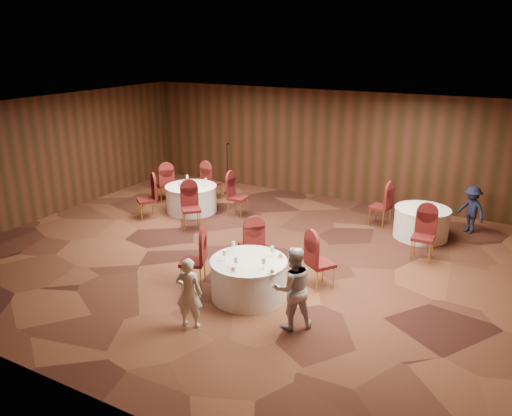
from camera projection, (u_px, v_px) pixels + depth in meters
The scene contains 15 objects.
ground at pixel (244, 256), 11.14m from camera, with size 12.00×12.00×0.00m, color black.
room_shell at pixel (243, 170), 10.50m from camera, with size 12.00×12.00×12.00m.
table_main at pixel (249, 278), 9.28m from camera, with size 1.43×1.43×0.74m.
table_left at pixel (191, 198), 13.87m from camera, with size 1.42×1.42×0.74m.
table_right at pixel (421, 223), 12.06m from camera, with size 1.31×1.31×0.74m.
chairs_main at pixel (254, 256), 9.90m from camera, with size 2.92×1.93×1.00m.
chairs_left at pixel (190, 194), 13.83m from camera, with size 3.16×2.92×1.00m.
chairs_right at pixel (400, 221), 11.83m from camera, with size 1.95×2.18×1.00m.
tabletop_main at pixel (253, 259), 8.98m from camera, with size 1.17×1.07×0.22m.
tabletop_left at pixel (191, 183), 13.73m from camera, with size 0.75×0.78×0.22m.
tabletop_right at pixel (429, 206), 11.63m from camera, with size 0.08×0.08×0.22m.
mic_stand at pixel (228, 179), 15.45m from camera, with size 0.24×0.24×1.59m.
woman_a at pixel (189, 293), 8.24m from camera, with size 0.45×0.30×1.24m, color silver.
woman_b at pixel (293, 288), 8.19m from camera, with size 0.70×0.55×1.44m, color #BABABF.
man_c at pixel (471, 210), 12.29m from camera, with size 0.77×0.44×1.19m, color black.
Camera 1 is at (5.08, -8.84, 4.62)m, focal length 35.00 mm.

